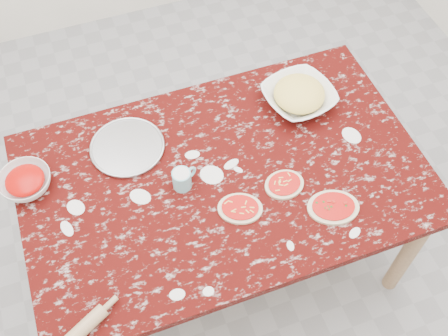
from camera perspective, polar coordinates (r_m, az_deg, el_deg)
ground at (r=2.80m, az=-0.00°, el=-9.27°), size 4.00×4.00×0.00m
worktable at (r=2.22m, az=-0.00°, el=-1.94°), size 1.60×1.00×0.75m
pizza_tray at (r=2.25m, az=-10.16°, el=2.14°), size 0.33×0.33×0.01m
sauce_bowl at (r=2.23m, az=-20.19°, el=-1.41°), size 0.25×0.25×0.06m
cheese_bowl at (r=2.37m, az=7.89°, el=7.43°), size 0.34×0.34×0.07m
flour_mug at (r=2.09m, az=-4.41°, el=-1.13°), size 0.11×0.07×0.09m
pizza_left at (r=2.06m, az=1.71°, el=-4.29°), size 0.21×0.19×0.02m
pizza_mid at (r=2.13m, az=6.38°, el=-1.73°), size 0.17×0.14×0.02m
pizza_right at (r=2.10m, az=11.45°, el=-4.07°), size 0.23×0.20×0.02m
rolling_pin at (r=1.91m, az=-15.44°, el=-16.73°), size 0.24×0.16×0.05m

